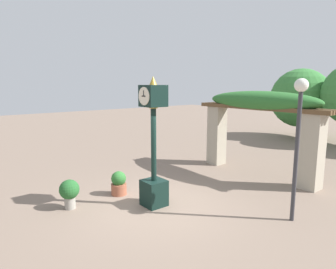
{
  "coord_description": "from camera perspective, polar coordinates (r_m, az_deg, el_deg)",
  "views": [
    {
      "loc": [
        6.31,
        -4.7,
        3.33
      ],
      "look_at": [
        -0.07,
        0.48,
        1.95
      ],
      "focal_mm": 32.0,
      "sensor_mm": 36.0,
      "label": 1
    }
  ],
  "objects": [
    {
      "name": "lamp_post",
      "position": [
        7.66,
        23.64,
        2.21
      ],
      "size": [
        0.32,
        0.32,
        3.47
      ],
      "color": "#333338",
      "rests_on": "ground"
    },
    {
      "name": "ground_plane",
      "position": [
        8.54,
        -2.25,
        -13.4
      ],
      "size": [
        60.0,
        60.0,
        0.0
      ],
      "primitive_type": "plane",
      "color": "#7F6B5B"
    },
    {
      "name": "pedestal_clock",
      "position": [
        8.1,
        -2.75,
        -3.02
      ],
      "size": [
        0.59,
        0.62,
        3.54
      ],
      "color": "black",
      "rests_on": "ground"
    },
    {
      "name": "potted_plant_near_right",
      "position": [
        8.61,
        -18.27,
        -10.27
      ],
      "size": [
        0.53,
        0.53,
        0.81
      ],
      "color": "gray",
      "rests_on": "ground"
    },
    {
      "name": "pergola",
      "position": [
        11.36,
        17.01,
        3.88
      ],
      "size": [
        5.2,
        1.18,
        3.1
      ],
      "color": "#A89E89",
      "rests_on": "ground"
    },
    {
      "name": "potted_plant_near_left",
      "position": [
        9.34,
        -9.36,
        -9.15
      ],
      "size": [
        0.47,
        0.47,
        0.73
      ],
      "color": "#9E563D",
      "rests_on": "ground"
    }
  ]
}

